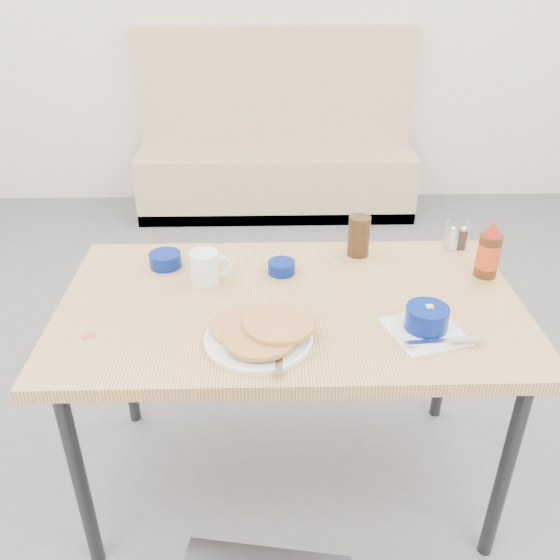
{
  "coord_description": "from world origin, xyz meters",
  "views": [
    {
      "loc": [
        -0.07,
        -1.28,
        1.71
      ],
      "look_at": [
        -0.03,
        0.27,
        0.82
      ],
      "focal_mm": 38.0,
      "sensor_mm": 36.0,
      "label": 1
    }
  ],
  "objects_px": {
    "coffee_mug": "(206,267)",
    "amber_tumbler": "(359,236)",
    "creamer_bowl": "(165,260)",
    "butter_bowl": "(282,267)",
    "pancake_plate": "(260,334)",
    "condiment_caddy": "(457,239)",
    "grits_setting": "(426,322)",
    "syrup_bottle": "(489,253)",
    "booth_bench": "(276,161)",
    "dining_table": "(291,318)"
  },
  "relations": [
    {
      "from": "creamer_bowl",
      "to": "amber_tumbler",
      "type": "height_order",
      "value": "amber_tumbler"
    },
    {
      "from": "pancake_plate",
      "to": "grits_setting",
      "type": "xyz_separation_m",
      "value": [
        0.46,
        0.03,
        0.01
      ]
    },
    {
      "from": "creamer_bowl",
      "to": "booth_bench",
      "type": "bearing_deg",
      "value": 79.87
    },
    {
      "from": "creamer_bowl",
      "to": "butter_bowl",
      "type": "distance_m",
      "value": 0.39
    },
    {
      "from": "grits_setting",
      "to": "butter_bowl",
      "type": "height_order",
      "value": "grits_setting"
    },
    {
      "from": "coffee_mug",
      "to": "amber_tumbler",
      "type": "height_order",
      "value": "amber_tumbler"
    },
    {
      "from": "butter_bowl",
      "to": "syrup_bottle",
      "type": "bearing_deg",
      "value": -2.86
    },
    {
      "from": "amber_tumbler",
      "to": "creamer_bowl",
      "type": "bearing_deg",
      "value": -173.79
    },
    {
      "from": "dining_table",
      "to": "pancake_plate",
      "type": "relative_size",
      "value": 4.38
    },
    {
      "from": "coffee_mug",
      "to": "creamer_bowl",
      "type": "xyz_separation_m",
      "value": [
        -0.15,
        0.11,
        -0.03
      ]
    },
    {
      "from": "creamer_bowl",
      "to": "syrup_bottle",
      "type": "bearing_deg",
      "value": -4.76
    },
    {
      "from": "pancake_plate",
      "to": "amber_tumbler",
      "type": "distance_m",
      "value": 0.61
    },
    {
      "from": "butter_bowl",
      "to": "syrup_bottle",
      "type": "relative_size",
      "value": 0.47
    },
    {
      "from": "creamer_bowl",
      "to": "butter_bowl",
      "type": "relative_size",
      "value": 1.18
    },
    {
      "from": "coffee_mug",
      "to": "grits_setting",
      "type": "height_order",
      "value": "coffee_mug"
    },
    {
      "from": "amber_tumbler",
      "to": "coffee_mug",
      "type": "bearing_deg",
      "value": -160.63
    },
    {
      "from": "butter_bowl",
      "to": "syrup_bottle",
      "type": "xyz_separation_m",
      "value": [
        0.66,
        -0.03,
        0.06
      ]
    },
    {
      "from": "amber_tumbler",
      "to": "condiment_caddy",
      "type": "height_order",
      "value": "amber_tumbler"
    },
    {
      "from": "pancake_plate",
      "to": "creamer_bowl",
      "type": "xyz_separation_m",
      "value": [
        -0.32,
        0.43,
        0.0
      ]
    },
    {
      "from": "dining_table",
      "to": "grits_setting",
      "type": "height_order",
      "value": "grits_setting"
    },
    {
      "from": "pancake_plate",
      "to": "grits_setting",
      "type": "bearing_deg",
      "value": 3.63
    },
    {
      "from": "pancake_plate",
      "to": "creamer_bowl",
      "type": "height_order",
      "value": "pancake_plate"
    },
    {
      "from": "amber_tumbler",
      "to": "syrup_bottle",
      "type": "relative_size",
      "value": 0.74
    },
    {
      "from": "booth_bench",
      "to": "syrup_bottle",
      "type": "relative_size",
      "value": 9.87
    },
    {
      "from": "coffee_mug",
      "to": "condiment_caddy",
      "type": "bearing_deg",
      "value": 14.05
    },
    {
      "from": "grits_setting",
      "to": "butter_bowl",
      "type": "xyz_separation_m",
      "value": [
        -0.39,
        0.35,
        -0.01
      ]
    },
    {
      "from": "booth_bench",
      "to": "coffee_mug",
      "type": "bearing_deg",
      "value": -96.27
    },
    {
      "from": "pancake_plate",
      "to": "coffee_mug",
      "type": "relative_size",
      "value": 2.36
    },
    {
      "from": "booth_bench",
      "to": "pancake_plate",
      "type": "xyz_separation_m",
      "value": [
        -0.09,
        -2.74,
        0.43
      ]
    },
    {
      "from": "butter_bowl",
      "to": "dining_table",
      "type": "bearing_deg",
      "value": -82.47
    },
    {
      "from": "butter_bowl",
      "to": "syrup_bottle",
      "type": "distance_m",
      "value": 0.67
    },
    {
      "from": "dining_table",
      "to": "syrup_bottle",
      "type": "relative_size",
      "value": 7.27
    },
    {
      "from": "dining_table",
      "to": "creamer_bowl",
      "type": "bearing_deg",
      "value": 150.65
    },
    {
      "from": "syrup_bottle",
      "to": "booth_bench",
      "type": "bearing_deg",
      "value": 104.99
    },
    {
      "from": "dining_table",
      "to": "pancake_plate",
      "type": "xyz_separation_m",
      "value": [
        -0.09,
        -0.2,
        0.08
      ]
    },
    {
      "from": "coffee_mug",
      "to": "syrup_bottle",
      "type": "xyz_separation_m",
      "value": [
        0.9,
        0.02,
        0.03
      ]
    },
    {
      "from": "pancake_plate",
      "to": "grits_setting",
      "type": "height_order",
      "value": "grits_setting"
    },
    {
      "from": "dining_table",
      "to": "coffee_mug",
      "type": "xyz_separation_m",
      "value": [
        -0.26,
        0.12,
        0.12
      ]
    },
    {
      "from": "booth_bench",
      "to": "pancake_plate",
      "type": "bearing_deg",
      "value": -91.93
    },
    {
      "from": "grits_setting",
      "to": "condiment_caddy",
      "type": "bearing_deg",
      "value": 65.78
    },
    {
      "from": "creamer_bowl",
      "to": "syrup_bottle",
      "type": "relative_size",
      "value": 0.55
    },
    {
      "from": "butter_bowl",
      "to": "condiment_caddy",
      "type": "height_order",
      "value": "condiment_caddy"
    },
    {
      "from": "booth_bench",
      "to": "coffee_mug",
      "type": "distance_m",
      "value": 2.47
    },
    {
      "from": "coffee_mug",
      "to": "pancake_plate",
      "type": "bearing_deg",
      "value": -62.18
    },
    {
      "from": "condiment_caddy",
      "to": "creamer_bowl",
      "type": "bearing_deg",
      "value": -173.4
    },
    {
      "from": "condiment_caddy",
      "to": "syrup_bottle",
      "type": "height_order",
      "value": "syrup_bottle"
    },
    {
      "from": "pancake_plate",
      "to": "butter_bowl",
      "type": "height_order",
      "value": "pancake_plate"
    },
    {
      "from": "dining_table",
      "to": "coffee_mug",
      "type": "distance_m",
      "value": 0.31
    },
    {
      "from": "grits_setting",
      "to": "syrup_bottle",
      "type": "height_order",
      "value": "syrup_bottle"
    },
    {
      "from": "coffee_mug",
      "to": "creamer_bowl",
      "type": "distance_m",
      "value": 0.18
    }
  ]
}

